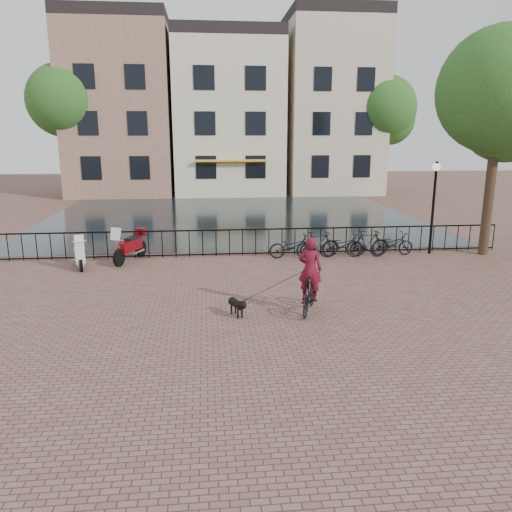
{
  "coord_description": "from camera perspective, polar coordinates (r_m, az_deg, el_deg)",
  "views": [
    {
      "loc": [
        -1.36,
        -10.35,
        4.49
      ],
      "look_at": [
        0.0,
        3.0,
        1.2
      ],
      "focal_mm": 35.0,
      "sensor_mm": 36.0,
      "label": 1
    }
  ],
  "objects": [
    {
      "name": "ground",
      "position": [
        11.36,
        1.55,
        -9.51
      ],
      "size": [
        100.0,
        100.0,
        0.0
      ],
      "primitive_type": "plane",
      "color": "brown",
      "rests_on": "ground"
    },
    {
      "name": "tree_far_right",
      "position": [
        39.71,
        14.43,
        16.06
      ],
      "size": [
        4.76,
        4.76,
        8.76
      ],
      "color": "black",
      "rests_on": "ground"
    },
    {
      "name": "motorcycle",
      "position": [
        18.49,
        -14.22,
        1.54
      ],
      "size": [
        1.2,
        2.0,
        1.41
      ],
      "rotation": [
        0.0,
        0.0,
        -0.4
      ],
      "color": "maroon",
      "rests_on": "ground"
    },
    {
      "name": "canal_water",
      "position": [
        28.04,
        -2.97,
        4.55
      ],
      "size": [
        20.0,
        20.0,
        0.0
      ],
      "primitive_type": "plane",
      "color": "black",
      "rests_on": "ground"
    },
    {
      "name": "cyclist",
      "position": [
        12.8,
        6.16,
        -2.69
      ],
      "size": [
        1.07,
        1.75,
        2.32
      ],
      "rotation": [
        0.0,
        0.0,
        2.77
      ],
      "color": "black",
      "rests_on": "ground"
    },
    {
      "name": "scooter",
      "position": [
        18.1,
        -19.59,
        0.72
      ],
      "size": [
        0.79,
        1.45,
        1.3
      ],
      "rotation": [
        0.0,
        0.0,
        0.3
      ],
      "color": "silver",
      "rests_on": "ground"
    },
    {
      "name": "canal_house_left",
      "position": [
        40.86,
        -15.04,
        16.02
      ],
      "size": [
        7.5,
        9.0,
        12.8
      ],
      "color": "#80594A",
      "rests_on": "ground"
    },
    {
      "name": "parked_bike_3",
      "position": [
        19.16,
        12.61,
        1.42
      ],
      "size": [
        1.7,
        0.63,
        1.0
      ],
      "primitive_type": "imported",
      "rotation": [
        0.0,
        0.0,
        1.67
      ],
      "color": "black",
      "rests_on": "ground"
    },
    {
      "name": "parked_bike_4",
      "position": [
        19.49,
        15.25,
        1.33
      ],
      "size": [
        1.78,
        0.8,
        0.9
      ],
      "primitive_type": "imported",
      "rotation": [
        0.0,
        0.0,
        1.69
      ],
      "color": "black",
      "rests_on": "ground"
    },
    {
      "name": "dog",
      "position": [
        12.67,
        -2.23,
        -5.75
      ],
      "size": [
        0.55,
        0.8,
        0.51
      ],
      "rotation": [
        0.0,
        0.0,
        0.44
      ],
      "color": "black",
      "rests_on": "ground"
    },
    {
      "name": "tree_near_right",
      "position": [
        20.62,
        26.18,
        16.57
      ],
      "size": [
        4.48,
        4.48,
        8.24
      ],
      "color": "black",
      "rests_on": "ground"
    },
    {
      "name": "lamp_post",
      "position": [
        20.0,
        19.72,
        6.92
      ],
      "size": [
        0.3,
        0.3,
        3.45
      ],
      "color": "black",
      "rests_on": "ground"
    },
    {
      "name": "parked_bike_1",
      "position": [
        18.65,
        7.06,
        1.32
      ],
      "size": [
        1.71,
        0.71,
        1.0
      ],
      "primitive_type": "imported",
      "rotation": [
        0.0,
        0.0,
        1.72
      ],
      "color": "black",
      "rests_on": "ground"
    },
    {
      "name": "parked_bike_2",
      "position": [
        18.89,
        9.86,
        1.23
      ],
      "size": [
        1.73,
        0.63,
        0.9
      ],
      "primitive_type": "imported",
      "rotation": [
        0.0,
        0.0,
        1.59
      ],
      "color": "black",
      "rests_on": "ground"
    },
    {
      "name": "railing",
      "position": [
        18.83,
        -1.54,
        1.55
      ],
      "size": [
        20.0,
        0.05,
        1.02
      ],
      "color": "black",
      "rests_on": "ground"
    },
    {
      "name": "tree_far_left",
      "position": [
        38.64,
        -21.13,
        16.23
      ],
      "size": [
        5.04,
        5.04,
        9.27
      ],
      "color": "black",
      "rests_on": "ground"
    },
    {
      "name": "canal_house_mid",
      "position": [
        40.41,
        -3.29,
        15.76
      ],
      "size": [
        8.0,
        9.5,
        11.8
      ],
      "color": "beige",
      "rests_on": "ground"
    },
    {
      "name": "parked_bike_0",
      "position": [
        18.48,
        4.18,
        1.12
      ],
      "size": [
        1.73,
        0.63,
        0.9
      ],
      "primitive_type": "imported",
      "rotation": [
        0.0,
        0.0,
        1.55
      ],
      "color": "black",
      "rests_on": "ground"
    },
    {
      "name": "canal_house_right",
      "position": [
        41.59,
        8.26,
        16.63
      ],
      "size": [
        7.0,
        9.0,
        13.3
      ],
      "color": "#C9B395",
      "rests_on": "ground"
    }
  ]
}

